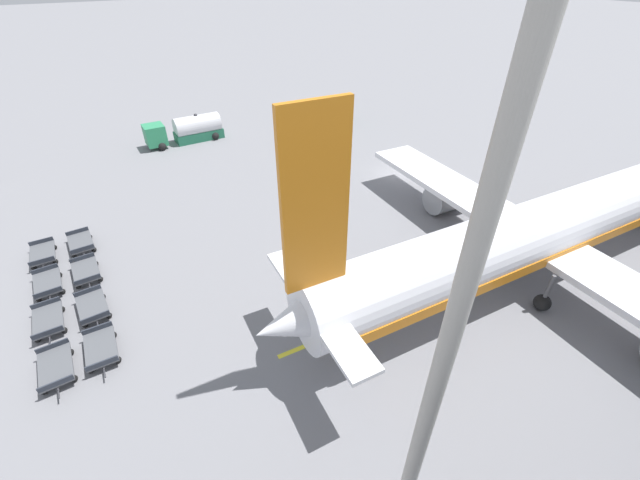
% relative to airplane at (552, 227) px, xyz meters
% --- Properties ---
extents(ground_plane, '(500.00, 500.00, 0.00)m').
position_rel_airplane_xyz_m(ground_plane, '(-17.15, 2.13, -3.60)').
color(ground_plane, gray).
extents(airplane, '(34.17, 42.77, 14.35)m').
position_rel_airplane_xyz_m(airplane, '(0.00, 0.00, 0.00)').
color(airplane, white).
rests_on(airplane, ground_plane).
extents(fuel_tanker_primary, '(3.28, 9.13, 3.20)m').
position_rel_airplane_xyz_m(fuel_tanker_primary, '(-37.96, -12.93, -2.23)').
color(fuel_tanker_primary, '#2D8C5B').
rests_on(fuel_tanker_primary, ground_plane).
extents(fuel_tanker_secondary, '(7.45, 8.43, 3.19)m').
position_rel_airplane_xyz_m(fuel_tanker_secondary, '(-31.45, 3.06, -2.28)').
color(fuel_tanker_secondary, '#2D8C5B').
rests_on(fuel_tanker_secondary, ground_plane).
extents(baggage_dolly_row_near_col_a, '(3.64, 1.82, 0.92)m').
position_rel_airplane_xyz_m(baggage_dolly_row_near_col_a, '(-20.74, -29.79, -3.12)').
color(baggage_dolly_row_near_col_a, '#515459').
rests_on(baggage_dolly_row_near_col_a, ground_plane).
extents(baggage_dolly_row_near_col_b, '(3.61, 1.74, 0.92)m').
position_rel_airplane_xyz_m(baggage_dolly_row_near_col_b, '(-16.79, -29.72, -3.12)').
color(baggage_dolly_row_near_col_b, '#515459').
rests_on(baggage_dolly_row_near_col_b, ground_plane).
extents(baggage_dolly_row_near_col_c, '(3.63, 1.79, 0.92)m').
position_rel_airplane_xyz_m(baggage_dolly_row_near_col_c, '(-12.94, -29.94, -3.12)').
color(baggage_dolly_row_near_col_c, '#515459').
rests_on(baggage_dolly_row_near_col_c, ground_plane).
extents(baggage_dolly_row_near_col_d, '(3.62, 1.77, 0.92)m').
position_rel_airplane_xyz_m(baggage_dolly_row_near_col_d, '(-8.87, -29.85, -3.12)').
color(baggage_dolly_row_near_col_d, '#515459').
rests_on(baggage_dolly_row_near_col_d, ground_plane).
extents(baggage_dolly_row_mid_a_col_a, '(3.62, 1.76, 0.92)m').
position_rel_airplane_xyz_m(baggage_dolly_row_mid_a_col_a, '(-20.74, -27.24, -3.12)').
color(baggage_dolly_row_mid_a_col_a, '#515459').
rests_on(baggage_dolly_row_mid_a_col_a, ground_plane).
extents(baggage_dolly_row_mid_a_col_b, '(3.61, 1.74, 0.92)m').
position_rel_airplane_xyz_m(baggage_dolly_row_mid_a_col_b, '(-16.77, -27.39, -3.12)').
color(baggage_dolly_row_mid_a_col_b, '#515459').
rests_on(baggage_dolly_row_mid_a_col_b, ground_plane).
extents(baggage_dolly_row_mid_a_col_c, '(3.62, 1.78, 0.92)m').
position_rel_airplane_xyz_m(baggage_dolly_row_mid_a_col_c, '(-12.72, -27.52, -3.12)').
color(baggage_dolly_row_mid_a_col_c, '#515459').
rests_on(baggage_dolly_row_mid_a_col_c, ground_plane).
extents(baggage_dolly_row_mid_a_col_d, '(3.65, 1.86, 0.92)m').
position_rel_airplane_xyz_m(baggage_dolly_row_mid_a_col_d, '(-8.91, -27.61, -3.12)').
color(baggage_dolly_row_mid_a_col_d, '#515459').
rests_on(baggage_dolly_row_mid_a_col_d, ground_plane).
extents(apron_light_mast, '(2.00, 0.70, 26.45)m').
position_rel_airplane_xyz_m(apron_light_mast, '(6.65, -19.67, 11.89)').
color(apron_light_mast, '#ADA89E').
rests_on(apron_light_mast, ground_plane).
extents(stand_guidance_stripe, '(2.50, 20.89, 0.01)m').
position_rel_airplane_xyz_m(stand_guidance_stripe, '(-2.17, -8.97, -3.60)').
color(stand_guidance_stripe, yellow).
rests_on(stand_guidance_stripe, ground_plane).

